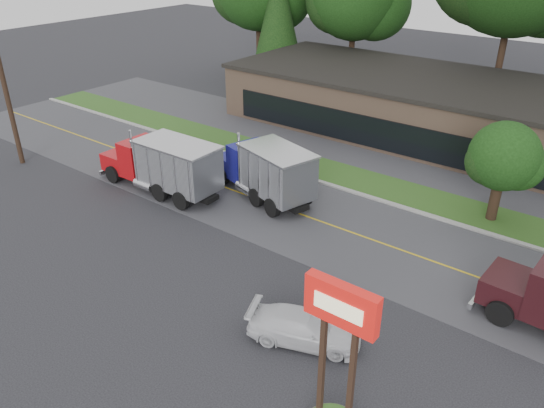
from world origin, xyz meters
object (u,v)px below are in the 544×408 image
Objects in this scene: utility_pole at (5,89)px; dump_truck_blue at (267,170)px; rally_car at (304,327)px; dump_truck_red at (165,164)px; bilo_sign at (335,392)px.

dump_truck_blue is at bearing 20.11° from utility_pole.
rally_car is (25.27, -2.83, -4.45)m from utility_pole.
dump_truck_red is 1.96× the size of rally_car.
rally_car is (8.74, -8.87, -1.16)m from dump_truck_blue.
bilo_sign is 1.35× the size of rally_car.
dump_truck_red is (-17.32, 9.00, -0.22)m from bilo_sign.
dump_truck_blue is 1.76× the size of rally_car.
dump_truck_red reaches higher than rally_car.
dump_truck_red is at bearing 46.69° from rally_car.
dump_truck_red is at bearing 15.04° from utility_pole.
bilo_sign reaches higher than dump_truck_red.
dump_truck_red is 1.11× the size of dump_truck_blue.
utility_pole is 17.90m from dump_truck_blue.
utility_pole is 25.81m from rally_car.
utility_pole is 29.29m from bilo_sign.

